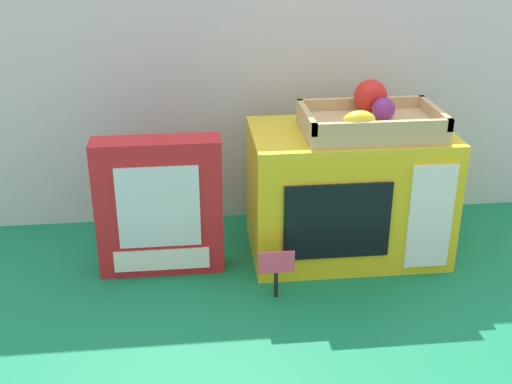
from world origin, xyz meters
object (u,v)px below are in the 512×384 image
at_px(food_groups_crate, 370,120).
at_px(cookie_set_box, 159,207).
at_px(price_sign, 276,267).
at_px(toy_microwave, 348,193).

relative_size(food_groups_crate, cookie_set_box, 0.96).
height_order(food_groups_crate, cookie_set_box, food_groups_crate).
relative_size(food_groups_crate, price_sign, 2.74).
bearing_deg(food_groups_crate, cookie_set_box, -177.23).
height_order(food_groups_crate, price_sign, food_groups_crate).
distance_m(food_groups_crate, cookie_set_box, 0.46).
bearing_deg(toy_microwave, price_sign, -135.81).
xyz_separation_m(toy_microwave, food_groups_crate, (0.03, -0.02, 0.17)).
bearing_deg(toy_microwave, food_groups_crate, -27.05).
xyz_separation_m(cookie_set_box, price_sign, (0.22, -0.13, -0.08)).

